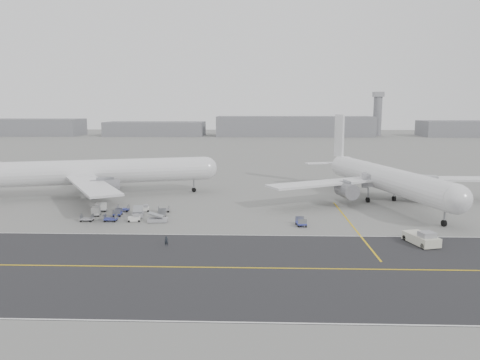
{
  "coord_description": "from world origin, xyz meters",
  "views": [
    {
      "loc": [
        12.69,
        -77.15,
        21.14
      ],
      "look_at": [
        9.65,
        12.0,
        7.03
      ],
      "focal_mm": 35.0,
      "sensor_mm": 36.0,
      "label": 1
    }
  ],
  "objects_px": {
    "control_tower": "(378,113)",
    "jet_bridge": "(400,183)",
    "airliner_a": "(94,172)",
    "pushback_tug": "(422,238)",
    "airliner_b": "(383,178)",
    "ground_crew_a": "(166,241)"
  },
  "relations": [
    {
      "from": "airliner_b",
      "to": "pushback_tug",
      "type": "xyz_separation_m",
      "value": [
        -2.38,
        -32.42,
        -4.53
      ]
    },
    {
      "from": "airliner_a",
      "to": "pushback_tug",
      "type": "bearing_deg",
      "value": -136.29
    },
    {
      "from": "airliner_a",
      "to": "jet_bridge",
      "type": "height_order",
      "value": "airliner_a"
    },
    {
      "from": "airliner_b",
      "to": "ground_crew_a",
      "type": "xyz_separation_m",
      "value": [
        -41.67,
        -34.7,
        -4.69
      ]
    },
    {
      "from": "control_tower",
      "to": "jet_bridge",
      "type": "relative_size",
      "value": 1.83
    },
    {
      "from": "control_tower",
      "to": "airliner_b",
      "type": "distance_m",
      "value": 246.45
    },
    {
      "from": "airliner_b",
      "to": "pushback_tug",
      "type": "height_order",
      "value": "airliner_b"
    },
    {
      "from": "jet_bridge",
      "to": "ground_crew_a",
      "type": "xyz_separation_m",
      "value": [
        -45.61,
        -34.76,
        -3.65
      ]
    },
    {
      "from": "pushback_tug",
      "to": "jet_bridge",
      "type": "relative_size",
      "value": 0.48
    },
    {
      "from": "airliner_a",
      "to": "pushback_tug",
      "type": "height_order",
      "value": "airliner_a"
    },
    {
      "from": "airliner_a",
      "to": "ground_crew_a",
      "type": "bearing_deg",
      "value": -164.32
    },
    {
      "from": "airliner_a",
      "to": "control_tower",
      "type": "bearing_deg",
      "value": -44.39
    },
    {
      "from": "airliner_b",
      "to": "jet_bridge",
      "type": "xyz_separation_m",
      "value": [
        3.94,
        0.06,
        -1.04
      ]
    },
    {
      "from": "control_tower",
      "to": "jet_bridge",
      "type": "height_order",
      "value": "control_tower"
    },
    {
      "from": "jet_bridge",
      "to": "ground_crew_a",
      "type": "bearing_deg",
      "value": -132.49
    },
    {
      "from": "control_tower",
      "to": "pushback_tug",
      "type": "relative_size",
      "value": 3.86
    },
    {
      "from": "airliner_a",
      "to": "airliner_b",
      "type": "distance_m",
      "value": 66.17
    },
    {
      "from": "control_tower",
      "to": "airliner_b",
      "type": "xyz_separation_m",
      "value": [
        -59.22,
        -238.98,
        -10.79
      ]
    },
    {
      "from": "pushback_tug",
      "to": "jet_bridge",
      "type": "height_order",
      "value": "jet_bridge"
    },
    {
      "from": "control_tower",
      "to": "pushback_tug",
      "type": "height_order",
      "value": "control_tower"
    },
    {
      "from": "ground_crew_a",
      "to": "airliner_a",
      "type": "bearing_deg",
      "value": 105.88
    },
    {
      "from": "pushback_tug",
      "to": "jet_bridge",
      "type": "distance_m",
      "value": 33.27
    }
  ]
}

